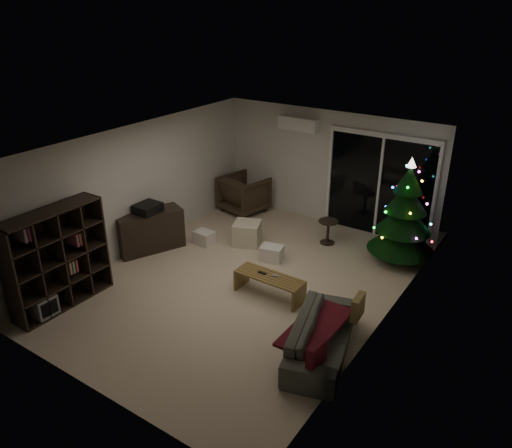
% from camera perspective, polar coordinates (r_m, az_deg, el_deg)
% --- Properties ---
extents(room, '(6.50, 7.51, 2.60)m').
position_cam_1_polar(room, '(9.42, 5.86, 1.81)').
color(room, beige).
rests_on(room, ground).
extents(bookshelf, '(0.96, 1.71, 1.67)m').
position_cam_1_polar(bookshelf, '(8.72, -22.54, -3.33)').
color(bookshelf, black).
rests_on(bookshelf, floor).
extents(media_cabinet, '(0.97, 1.38, 0.81)m').
position_cam_1_polar(media_cabinet, '(10.10, -12.03, -0.79)').
color(media_cabinet, black).
rests_on(media_cabinet, floor).
extents(stereo, '(0.41, 0.49, 0.17)m').
position_cam_1_polar(stereo, '(9.91, -12.28, 1.79)').
color(stereo, black).
rests_on(stereo, media_cabinet).
extents(armchair, '(1.11, 1.13, 0.87)m').
position_cam_1_polar(armchair, '(11.70, -1.35, 3.48)').
color(armchair, '#3B2E24').
rests_on(armchair, floor).
extents(ottoman, '(0.67, 0.67, 0.46)m').
position_cam_1_polar(ottoman, '(10.19, -1.03, -1.06)').
color(ottoman, beige).
rests_on(ottoman, floor).
extents(cardboard_box_a, '(0.40, 0.31, 0.27)m').
position_cam_1_polar(cardboard_box_a, '(10.28, -5.93, -1.56)').
color(cardboard_box_a, beige).
rests_on(cardboard_box_a, floor).
extents(cardboard_box_b, '(0.48, 0.40, 0.29)m').
position_cam_1_polar(cardboard_box_b, '(9.60, 1.81, -3.36)').
color(cardboard_box_b, beige).
rests_on(cardboard_box_b, floor).
extents(side_table, '(0.50, 0.50, 0.51)m').
position_cam_1_polar(side_table, '(10.31, 8.21, -0.90)').
color(side_table, black).
rests_on(side_table, floor).
extents(floor_lamp, '(0.30, 0.30, 1.85)m').
position_cam_1_polar(floor_lamp, '(11.99, 1.69, 6.49)').
color(floor_lamp, black).
rests_on(floor_lamp, floor).
extents(sofa, '(1.21, 2.00, 0.55)m').
position_cam_1_polar(sofa, '(7.26, 7.49, -12.62)').
color(sofa, '#2F302D').
rests_on(sofa, floor).
extents(sofa_throw, '(0.59, 1.35, 0.05)m').
position_cam_1_polar(sofa_throw, '(7.22, 6.82, -11.59)').
color(sofa_throw, '#3A0E13').
rests_on(sofa_throw, sofa).
extents(cushion_a, '(0.14, 0.37, 0.36)m').
position_cam_1_polar(cushion_a, '(7.55, 11.57, -9.29)').
color(cushion_a, olive).
rests_on(cushion_a, sofa).
extents(cushion_b, '(0.13, 0.37, 0.36)m').
position_cam_1_polar(cushion_b, '(6.57, 6.93, -14.67)').
color(cushion_b, '#3A0E13').
rests_on(cushion_b, sofa).
extents(coffee_table, '(1.22, 0.44, 0.38)m').
position_cam_1_polar(coffee_table, '(8.48, 1.54, -7.07)').
color(coffee_table, olive).
rests_on(coffee_table, floor).
extents(remote_a, '(0.15, 0.05, 0.02)m').
position_cam_1_polar(remote_a, '(8.44, 0.69, -5.61)').
color(remote_a, black).
rests_on(remote_a, coffee_table).
extents(remote_b, '(0.15, 0.09, 0.02)m').
position_cam_1_polar(remote_b, '(8.37, 2.32, -5.94)').
color(remote_b, slate).
rests_on(remote_b, coffee_table).
extents(christmas_tree, '(1.63, 1.63, 2.05)m').
position_cam_1_polar(christmas_tree, '(9.62, 16.69, 1.42)').
color(christmas_tree, '#0C3C11').
rests_on(christmas_tree, floor).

